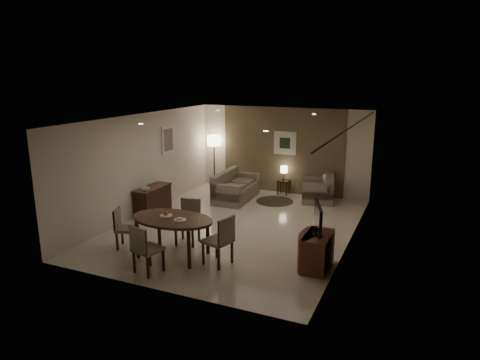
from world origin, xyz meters
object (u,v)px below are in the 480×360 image
at_px(chair_left, 127,228).
at_px(floor_lamp, 214,161).
at_px(sofa, 236,186).
at_px(dining_table, 173,237).
at_px(chair_right, 218,240).
at_px(side_table, 284,187).
at_px(console_desk, 153,200).
at_px(tv_cabinet, 317,251).
at_px(chair_near, 148,249).
at_px(chair_far, 187,223).
at_px(armchair, 318,188).

distance_m(chair_left, floor_lamp, 5.45).
bearing_deg(sofa, dining_table, -175.90).
distance_m(chair_left, chair_right, 2.19).
bearing_deg(side_table, console_desk, -129.19).
bearing_deg(tv_cabinet, chair_left, -170.68).
bearing_deg(side_table, floor_lamp, -179.56).
distance_m(chair_near, chair_right, 1.35).
distance_m(tv_cabinet, chair_near, 3.27).
relative_size(console_desk, chair_left, 1.37).
relative_size(chair_left, chair_right, 0.86).
relative_size(tv_cabinet, floor_lamp, 0.52).
height_order(chair_right, floor_lamp, floor_lamp).
relative_size(tv_cabinet, dining_table, 0.51).
bearing_deg(chair_far, dining_table, -94.02).
xyz_separation_m(chair_far, chair_right, (1.09, -0.68, 0.01)).
bearing_deg(floor_lamp, armchair, -5.17).
xyz_separation_m(tv_cabinet, sofa, (-3.38, 3.63, 0.07)).
xyz_separation_m(chair_right, side_table, (-0.37, 5.37, -0.28)).
xyz_separation_m(tv_cabinet, chair_near, (-2.91, -1.48, 0.14)).
bearing_deg(chair_far, chair_left, -155.86).
height_order(chair_left, armchair, chair_left).
distance_m(tv_cabinet, armchair, 4.53).
bearing_deg(floor_lamp, chair_left, -83.44).
xyz_separation_m(console_desk, dining_table, (1.99, -2.14, 0.04)).
bearing_deg(sofa, chair_right, -162.76).
xyz_separation_m(dining_table, floor_lamp, (-1.78, 5.37, 0.45)).
bearing_deg(dining_table, sofa, 96.49).
distance_m(chair_far, sofa, 3.60).
distance_m(chair_left, side_table, 5.71).
xyz_separation_m(dining_table, chair_right, (1.03, 0.02, 0.09)).
height_order(tv_cabinet, armchair, armchair).
bearing_deg(armchair, dining_table, -33.06).
distance_m(chair_far, chair_left, 1.31).
bearing_deg(sofa, chair_near, -177.11).
bearing_deg(dining_table, chair_left, -178.58).
xyz_separation_m(dining_table, chair_left, (-1.16, -0.03, 0.02)).
relative_size(console_desk, chair_far, 1.21).
height_order(tv_cabinet, chair_right, chair_right).
distance_m(chair_right, floor_lamp, 6.06).
xyz_separation_m(chair_right, armchair, (0.80, 5.03, -0.09)).
bearing_deg(chair_far, console_desk, 133.95).
height_order(chair_right, armchair, chair_right).
bearing_deg(chair_far, armchair, 57.26).
xyz_separation_m(tv_cabinet, floor_lamp, (-4.67, 4.73, 0.51)).
distance_m(tv_cabinet, chair_right, 1.97).
relative_size(dining_table, chair_far, 1.80).
height_order(chair_far, chair_left, chair_far).
xyz_separation_m(chair_left, chair_right, (2.19, 0.04, 0.07)).
bearing_deg(sofa, tv_cabinet, -139.41).
distance_m(chair_near, armchair, 6.17).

